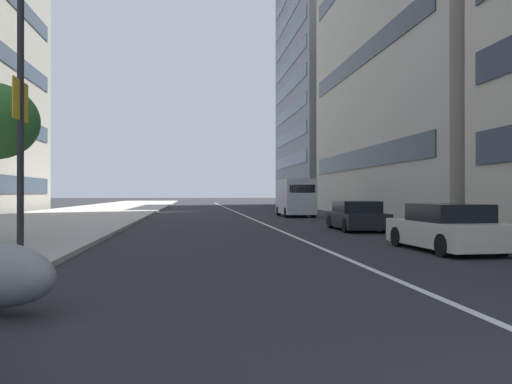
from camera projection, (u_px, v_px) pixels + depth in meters
sidewalk_right_plaza at (48, 220)px, 30.78m from camera, size 160.00×10.86×0.15m
lane_centre_stripe at (247, 217)px, 37.26m from camera, size 110.00×0.16×0.01m
car_approaching_light at (446, 229)px, 15.03m from camera, size 4.27×2.04×1.37m
car_far_down_avenue at (356, 216)px, 23.56m from camera, size 4.58×2.09×1.33m
delivery_van_ahead at (295, 197)px, 37.50m from camera, size 5.17×2.18×2.69m
street_lamp_with_banners at (33, 79)px, 14.17m from camera, size 1.26×2.31×7.83m
office_tower_near_left at (360, 80)px, 70.59m from camera, size 23.71×19.80×34.56m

